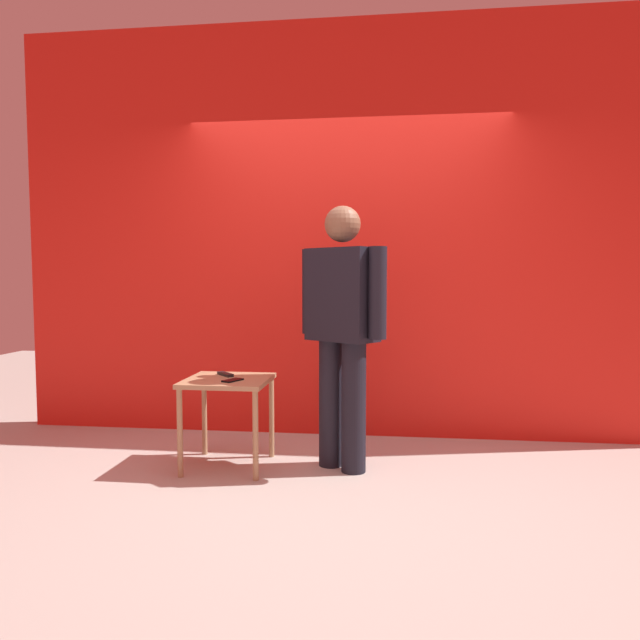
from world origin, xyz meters
TOP-DOWN VIEW (x-y plane):
  - ground_plane at (0.00, 0.00)m, footprint 12.00×12.00m
  - back_wall_red at (0.00, 1.30)m, footprint 5.32×0.12m
  - standing_person at (0.04, 0.41)m, footprint 0.62×0.48m
  - side_table at (-0.72, 0.36)m, footprint 0.55×0.55m
  - cell_phone at (-0.66, 0.27)m, footprint 0.13×0.16m
  - tv_remote at (-0.76, 0.46)m, footprint 0.15×0.16m

SIDE VIEW (x-z plane):
  - ground_plane at x=0.00m, z-range 0.00..0.00m
  - side_table at x=-0.72m, z-range 0.21..0.80m
  - cell_phone at x=-0.66m, z-range 0.60..0.61m
  - tv_remote at x=-0.76m, z-range 0.60..0.62m
  - standing_person at x=0.04m, z-range 0.10..1.83m
  - back_wall_red at x=0.00m, z-range 0.00..3.26m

